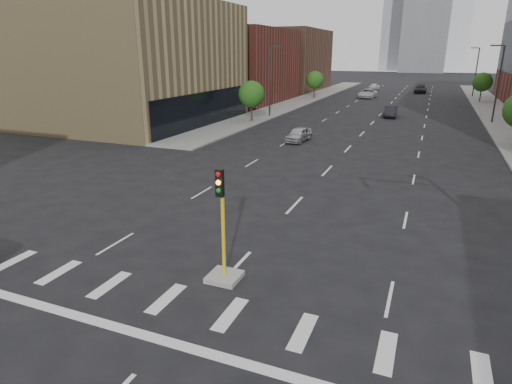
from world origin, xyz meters
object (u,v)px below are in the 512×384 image
Objects in this scene: median_traffic_signal at (224,257)px; car_far_left at (368,93)px; car_deep_right at (421,89)px; car_distant at (374,87)px; car_mid_right at (391,111)px; car_near_left at (298,134)px.

car_far_left is (-5.00, 71.17, -0.14)m from median_traffic_signal.
car_distant is (-10.06, 3.86, -0.09)m from car_deep_right.
median_traffic_signal is 0.97× the size of car_mid_right.
median_traffic_signal is 71.34m from car_far_left.
car_deep_right is at bearing 61.95° from car_far_left.
car_distant is at bearing 93.97° from median_traffic_signal.
car_mid_right is 1.03× the size of car_distant.
median_traffic_signal reaches higher than car_mid_right.
car_near_left is at bearing -86.69° from car_far_left.
median_traffic_signal is 47.07m from car_mid_right.
car_mid_right is 0.78× the size of car_deep_right.
car_mid_right is (1.50, 47.05, -0.23)m from median_traffic_signal.
median_traffic_signal reaches higher than car_deep_right.
car_mid_right is (6.60, 20.46, 0.06)m from car_near_left.
car_mid_right is at bearing -70.50° from car_distant.
median_traffic_signal is at bearing -82.54° from car_far_left.
median_traffic_signal is 89.68m from car_distant.
car_far_left reaches higher than car_mid_right.
car_deep_right is 1.32× the size of car_distant.
car_near_left is 0.89× the size of car_mid_right.
car_near_left is 44.59m from car_far_left.
car_near_left is 0.92× the size of car_distant.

